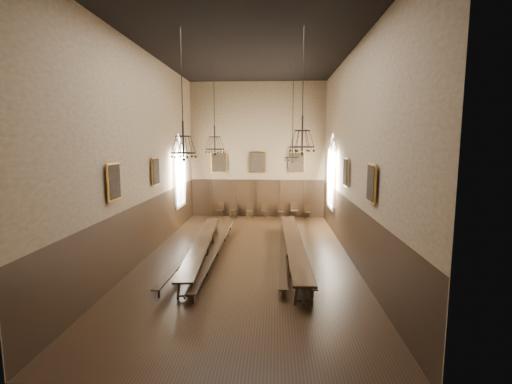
# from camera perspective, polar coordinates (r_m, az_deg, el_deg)

# --- Properties ---
(floor) EXTENTS (9.00, 18.00, 0.02)m
(floor) POSITION_cam_1_polar(r_m,az_deg,el_deg) (16.75, -1.22, -9.92)
(floor) COLOR black
(floor) RESTS_ON ground
(ceiling) EXTENTS (9.00, 18.00, 0.02)m
(ceiling) POSITION_cam_1_polar(r_m,az_deg,el_deg) (16.44, -1.31, 21.61)
(ceiling) COLOR black
(ceiling) RESTS_ON ground
(wall_back) EXTENTS (9.00, 0.02, 9.00)m
(wall_back) POSITION_cam_1_polar(r_m,az_deg,el_deg) (24.96, 0.24, 6.42)
(wall_back) COLOR #907459
(wall_back) RESTS_ON ground
(wall_front) EXTENTS (9.00, 0.02, 9.00)m
(wall_front) POSITION_cam_1_polar(r_m,az_deg,el_deg) (7.03, -6.60, 3.11)
(wall_front) COLOR #907459
(wall_front) RESTS_ON ground
(wall_left) EXTENTS (0.02, 18.00, 9.00)m
(wall_left) POSITION_cam_1_polar(r_m,az_deg,el_deg) (16.91, -16.77, 5.48)
(wall_left) COLOR #907459
(wall_left) RESTS_ON ground
(wall_right) EXTENTS (0.02, 18.00, 9.00)m
(wall_right) POSITION_cam_1_polar(r_m,az_deg,el_deg) (16.28, 14.85, 5.48)
(wall_right) COLOR #907459
(wall_right) RESTS_ON ground
(wainscot_panelling) EXTENTS (9.00, 18.00, 2.50)m
(wainscot_panelling) POSITION_cam_1_polar(r_m,az_deg,el_deg) (16.41, -1.23, -5.72)
(wainscot_panelling) COLOR black
(wainscot_panelling) RESTS_ON floor
(table_left) EXTENTS (1.34, 9.77, 0.76)m
(table_left) POSITION_cam_1_polar(r_m,az_deg,el_deg) (16.65, -8.23, -8.70)
(table_left) COLOR black
(table_left) RESTS_ON floor
(table_right) EXTENTS (0.90, 10.47, 0.82)m
(table_right) POSITION_cam_1_polar(r_m,az_deg,el_deg) (16.47, 5.80, -8.74)
(table_right) COLOR black
(table_right) RESTS_ON floor
(bench_left_outer) EXTENTS (0.55, 9.35, 0.42)m
(bench_left_outer) POSITION_cam_1_polar(r_m,az_deg,el_deg) (16.76, -9.84, -9.02)
(bench_left_outer) COLOR black
(bench_left_outer) RESTS_ON floor
(bench_left_inner) EXTENTS (0.34, 10.74, 0.48)m
(bench_left_inner) POSITION_cam_1_polar(r_m,az_deg,el_deg) (16.82, -5.99, -8.75)
(bench_left_inner) COLOR black
(bench_left_inner) RESTS_ON floor
(bench_right_inner) EXTENTS (0.48, 9.32, 0.42)m
(bench_right_inner) POSITION_cam_1_polar(r_m,az_deg,el_deg) (16.59, 4.18, -9.11)
(bench_right_inner) COLOR black
(bench_right_inner) RESTS_ON floor
(bench_right_outer) EXTENTS (0.50, 9.71, 0.44)m
(bench_right_outer) POSITION_cam_1_polar(r_m,az_deg,el_deg) (16.85, 7.52, -8.85)
(bench_right_outer) COLOR black
(bench_right_outer) RESTS_ON floor
(chair_1) EXTENTS (0.57, 0.57, 1.02)m
(chair_1) POSITION_cam_1_polar(r_m,az_deg,el_deg) (25.24, -5.57, -3.18)
(chair_1) COLOR black
(chair_1) RESTS_ON floor
(chair_2) EXTENTS (0.45, 0.45, 1.02)m
(chair_2) POSITION_cam_1_polar(r_m,az_deg,el_deg) (25.04, -3.45, -3.25)
(chair_2) COLOR black
(chair_2) RESTS_ON floor
(chair_3) EXTENTS (0.47, 0.47, 0.97)m
(chair_3) POSITION_cam_1_polar(r_m,az_deg,el_deg) (24.91, -1.00, -3.33)
(chair_3) COLOR black
(chair_3) RESTS_ON floor
(chair_4) EXTENTS (0.54, 0.54, 0.98)m
(chair_4) POSITION_cam_1_polar(r_m,az_deg,el_deg) (24.98, 1.15, -3.29)
(chair_4) COLOR black
(chair_4) RESTS_ON floor
(chair_5) EXTENTS (0.41, 0.41, 0.87)m
(chair_5) POSITION_cam_1_polar(r_m,az_deg,el_deg) (24.98, 3.79, -3.38)
(chair_5) COLOR black
(chair_5) RESTS_ON floor
(chair_6) EXTENTS (0.52, 0.52, 1.03)m
(chair_6) POSITION_cam_1_polar(r_m,az_deg,el_deg) (25.02, 5.93, -3.28)
(chair_6) COLOR black
(chair_6) RESTS_ON floor
(chair_7) EXTENTS (0.44, 0.44, 0.88)m
(chair_7) POSITION_cam_1_polar(r_m,az_deg,el_deg) (24.98, 7.97, -3.44)
(chair_7) COLOR black
(chair_7) RESTS_ON floor
(chandelier_back_left) EXTENTS (0.95, 0.95, 4.47)m
(chandelier_back_left) POSITION_cam_1_polar(r_m,az_deg,el_deg) (18.85, -6.37, 7.40)
(chandelier_back_left) COLOR black
(chandelier_back_left) RESTS_ON ceiling
(chandelier_back_right) EXTENTS (0.79, 0.79, 4.86)m
(chandelier_back_right) POSITION_cam_1_polar(r_m,az_deg,el_deg) (18.60, 5.63, 6.35)
(chandelier_back_right) COLOR black
(chandelier_back_right) RESTS_ON ceiling
(chandelier_front_left) EXTENTS (0.92, 0.92, 4.49)m
(chandelier_front_left) POSITION_cam_1_polar(r_m,az_deg,el_deg) (13.65, -11.11, 7.11)
(chandelier_front_left) COLOR black
(chandelier_front_left) RESTS_ON ceiling
(chandelier_front_right) EXTENTS (0.89, 0.89, 4.27)m
(chandelier_front_right) POSITION_cam_1_polar(r_m,az_deg,el_deg) (13.37, 7.12, 8.08)
(chandelier_front_right) COLOR black
(chandelier_front_right) RESTS_ON ceiling
(portrait_back_0) EXTENTS (1.10, 0.12, 1.40)m
(portrait_back_0) POSITION_cam_1_polar(r_m,az_deg,el_deg) (25.12, -5.72, 4.56)
(portrait_back_0) COLOR #BF862D
(portrait_back_0) RESTS_ON wall_back
(portrait_back_1) EXTENTS (1.10, 0.12, 1.40)m
(portrait_back_1) POSITION_cam_1_polar(r_m,az_deg,el_deg) (24.86, 0.23, 4.57)
(portrait_back_1) COLOR #BF862D
(portrait_back_1) RESTS_ON wall_back
(portrait_back_2) EXTENTS (1.10, 0.12, 1.40)m
(portrait_back_2) POSITION_cam_1_polar(r_m,az_deg,el_deg) (24.88, 6.24, 4.52)
(portrait_back_2) COLOR #BF862D
(portrait_back_2) RESTS_ON wall_back
(portrait_left_0) EXTENTS (0.12, 1.00, 1.30)m
(portrait_left_0) POSITION_cam_1_polar(r_m,az_deg,el_deg) (17.85, -15.20, 3.07)
(portrait_left_0) COLOR #BF862D
(portrait_left_0) RESTS_ON wall_left
(portrait_left_1) EXTENTS (0.12, 1.00, 1.30)m
(portrait_left_1) POSITION_cam_1_polar(r_m,az_deg,el_deg) (13.67, -21.03, 1.49)
(portrait_left_1) COLOR #BF862D
(portrait_left_1) RESTS_ON wall_left
(portrait_right_0) EXTENTS (0.12, 1.00, 1.30)m
(portrait_right_0) POSITION_cam_1_polar(r_m,az_deg,el_deg) (17.28, 13.66, 2.98)
(portrait_right_0) COLOR #BF862D
(portrait_right_0) RESTS_ON wall_right
(portrait_right_1) EXTENTS (0.12, 1.00, 1.30)m
(portrait_right_1) POSITION_cam_1_polar(r_m,az_deg,el_deg) (12.90, 17.35, 1.31)
(portrait_right_1) COLOR #BF862D
(portrait_right_1) RESTS_ON wall_right
(window_right) EXTENTS (0.20, 2.20, 4.60)m
(window_right) POSITION_cam_1_polar(r_m,az_deg,el_deg) (21.73, 11.57, 3.17)
(window_right) COLOR white
(window_right) RESTS_ON wall_right
(window_left) EXTENTS (0.20, 2.20, 4.60)m
(window_left) POSITION_cam_1_polar(r_m,az_deg,el_deg) (22.20, -11.71, 3.26)
(window_left) COLOR white
(window_left) RESTS_ON wall_left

